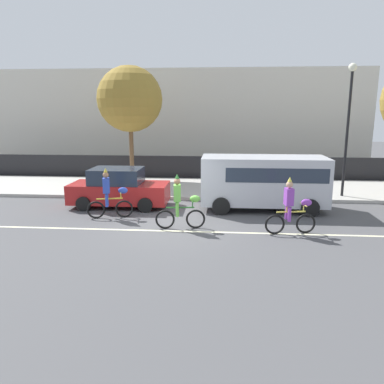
# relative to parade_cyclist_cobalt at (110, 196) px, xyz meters

# --- Properties ---
(ground_plane) EXTENTS (80.00, 80.00, 0.00)m
(ground_plane) POSITION_rel_parade_cyclist_cobalt_xyz_m (2.58, -0.92, -0.84)
(ground_plane) COLOR #4C4C4F
(road_centre_line) EXTENTS (36.00, 0.14, 0.01)m
(road_centre_line) POSITION_rel_parade_cyclist_cobalt_xyz_m (2.58, -1.42, -0.84)
(road_centre_line) COLOR beige
(road_centre_line) RESTS_ON ground
(sidewalk_curb) EXTENTS (60.00, 5.00, 0.15)m
(sidewalk_curb) POSITION_rel_parade_cyclist_cobalt_xyz_m (2.58, 5.58, -0.77)
(sidewalk_curb) COLOR #ADAAA3
(sidewalk_curb) RESTS_ON ground
(fence_line) EXTENTS (40.00, 0.08, 1.40)m
(fence_line) POSITION_rel_parade_cyclist_cobalt_xyz_m (2.58, 8.48, -0.14)
(fence_line) COLOR black
(fence_line) RESTS_ON ground
(building_backdrop) EXTENTS (28.00, 8.00, 6.90)m
(building_backdrop) POSITION_rel_parade_cyclist_cobalt_xyz_m (0.37, 17.08, 2.61)
(building_backdrop) COLOR beige
(building_backdrop) RESTS_ON ground
(parade_cyclist_cobalt) EXTENTS (1.69, 0.58, 1.92)m
(parade_cyclist_cobalt) POSITION_rel_parade_cyclist_cobalt_xyz_m (0.00, 0.00, 0.00)
(parade_cyclist_cobalt) COLOR black
(parade_cyclist_cobalt) RESTS_ON ground
(parade_cyclist_lime) EXTENTS (1.72, 0.51, 1.92)m
(parade_cyclist_lime) POSITION_rel_parade_cyclist_cobalt_xyz_m (2.80, -1.11, 0.00)
(parade_cyclist_lime) COLOR black
(parade_cyclist_lime) RESTS_ON ground
(parade_cyclist_purple) EXTENTS (1.71, 0.53, 1.92)m
(parade_cyclist_purple) POSITION_rel_parade_cyclist_cobalt_xyz_m (6.48, -1.38, 0.00)
(parade_cyclist_purple) COLOR black
(parade_cyclist_purple) RESTS_ON ground
(parked_van_silver) EXTENTS (5.00, 2.22, 2.18)m
(parked_van_silver) POSITION_rel_parade_cyclist_cobalt_xyz_m (5.95, 1.78, 0.44)
(parked_van_silver) COLOR silver
(parked_van_silver) RESTS_ON ground
(parked_car_red) EXTENTS (4.10, 1.92, 1.64)m
(parked_car_red) POSITION_rel_parade_cyclist_cobalt_xyz_m (-0.15, 1.77, -0.06)
(parked_car_red) COLOR #AD1E1E
(parked_car_red) RESTS_ON ground
(street_lamp_post) EXTENTS (0.36, 0.36, 5.86)m
(street_lamp_post) POSITION_rel_parade_cyclist_cobalt_xyz_m (9.74, 3.96, 3.15)
(street_lamp_post) COLOR black
(street_lamp_post) RESTS_ON sidewalk_curb
(street_tree_near_lamp) EXTENTS (3.56, 3.56, 6.26)m
(street_tree_near_lamp) POSITION_rel_parade_cyclist_cobalt_xyz_m (-0.88, 7.20, 3.78)
(street_tree_near_lamp) COLOR brown
(street_tree_near_lamp) RESTS_ON sidewalk_curb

